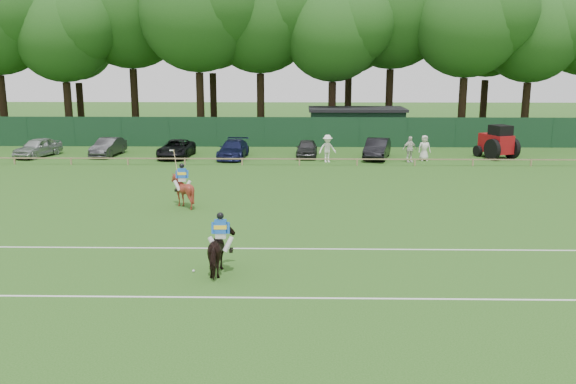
{
  "coord_description": "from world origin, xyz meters",
  "views": [
    {
      "loc": [
        1.03,
        -23.78,
        7.3
      ],
      "look_at": [
        0.5,
        3.0,
        1.4
      ],
      "focal_mm": 38.0,
      "sensor_mm": 36.0,
      "label": 1
    }
  ],
  "objects_px": {
    "spectator_mid": "(410,149)",
    "polo_ball": "(193,271)",
    "estate_black": "(377,149)",
    "horse_dark": "(221,251)",
    "sedan_grey": "(108,147)",
    "sedan_navy": "(233,149)",
    "spectator_left": "(327,149)",
    "sedan_silver": "(38,147)",
    "hatch_grey": "(307,148)",
    "spectator_right": "(424,148)",
    "suv_black": "(176,149)",
    "tractor": "(497,143)",
    "utility_shed": "(356,125)",
    "horse_chestnut": "(183,191)"
  },
  "relations": [
    {
      "from": "horse_chestnut",
      "to": "tractor",
      "type": "height_order",
      "value": "tractor"
    },
    {
      "from": "sedan_navy",
      "to": "utility_shed",
      "type": "relative_size",
      "value": 0.55
    },
    {
      "from": "estate_black",
      "to": "polo_ball",
      "type": "xyz_separation_m",
      "value": [
        -9.41,
        -24.77,
        -0.7
      ]
    },
    {
      "from": "utility_shed",
      "to": "tractor",
      "type": "xyz_separation_m",
      "value": [
        9.67,
        -8.65,
        -0.36
      ]
    },
    {
      "from": "spectator_left",
      "to": "spectator_mid",
      "type": "distance_m",
      "value": 5.87
    },
    {
      "from": "sedan_silver",
      "to": "spectator_right",
      "type": "relative_size",
      "value": 2.26
    },
    {
      "from": "estate_black",
      "to": "tractor",
      "type": "xyz_separation_m",
      "value": [
        8.92,
        0.29,
        0.44
      ]
    },
    {
      "from": "sedan_silver",
      "to": "hatch_grey",
      "type": "xyz_separation_m",
      "value": [
        20.32,
        0.27,
        -0.06
      ]
    },
    {
      "from": "sedan_navy",
      "to": "spectator_left",
      "type": "xyz_separation_m",
      "value": [
        6.92,
        -1.62,
        0.31
      ]
    },
    {
      "from": "estate_black",
      "to": "spectator_right",
      "type": "height_order",
      "value": "spectator_right"
    },
    {
      "from": "horse_dark",
      "to": "spectator_mid",
      "type": "xyz_separation_m",
      "value": [
        10.54,
        23.24,
        0.13
      ]
    },
    {
      "from": "horse_chestnut",
      "to": "sedan_silver",
      "type": "height_order",
      "value": "horse_chestnut"
    },
    {
      "from": "hatch_grey",
      "to": "spectator_mid",
      "type": "relative_size",
      "value": 2.04
    },
    {
      "from": "sedan_silver",
      "to": "tractor",
      "type": "bearing_deg",
      "value": 16.62
    },
    {
      "from": "spectator_left",
      "to": "sedan_silver",
      "type": "bearing_deg",
      "value": 158.18
    },
    {
      "from": "suv_black",
      "to": "utility_shed",
      "type": "xyz_separation_m",
      "value": [
        14.26,
        8.69,
        0.89
      ]
    },
    {
      "from": "sedan_silver",
      "to": "spectator_left",
      "type": "distance_m",
      "value": 21.87
    },
    {
      "from": "polo_ball",
      "to": "suv_black",
      "type": "bearing_deg",
      "value": 102.59
    },
    {
      "from": "sedan_grey",
      "to": "spectator_left",
      "type": "relative_size",
      "value": 2.08
    },
    {
      "from": "polo_ball",
      "to": "spectator_left",
      "type": "bearing_deg",
      "value": 76.21
    },
    {
      "from": "sedan_silver",
      "to": "spectator_right",
      "type": "bearing_deg",
      "value": 14.27
    },
    {
      "from": "spectator_right",
      "to": "utility_shed",
      "type": "height_order",
      "value": "utility_shed"
    },
    {
      "from": "horse_dark",
      "to": "suv_black",
      "type": "bearing_deg",
      "value": -77.28
    },
    {
      "from": "polo_ball",
      "to": "utility_shed",
      "type": "relative_size",
      "value": 0.01
    },
    {
      "from": "horse_chestnut",
      "to": "spectator_mid",
      "type": "distance_m",
      "value": 19.33
    },
    {
      "from": "hatch_grey",
      "to": "spectator_mid",
      "type": "xyz_separation_m",
      "value": [
        7.32,
        -2.23,
        0.28
      ]
    },
    {
      "from": "spectator_left",
      "to": "tractor",
      "type": "relative_size",
      "value": 0.57
    },
    {
      "from": "spectator_left",
      "to": "hatch_grey",
      "type": "bearing_deg",
      "value": 105.49
    },
    {
      "from": "utility_shed",
      "to": "horse_dark",
      "type": "bearing_deg",
      "value": -102.8
    },
    {
      "from": "horse_dark",
      "to": "sedan_grey",
      "type": "bearing_deg",
      "value": -67.14
    },
    {
      "from": "horse_dark",
      "to": "spectator_left",
      "type": "bearing_deg",
      "value": -103.38
    },
    {
      "from": "hatch_grey",
      "to": "spectator_right",
      "type": "xyz_separation_m",
      "value": [
        8.51,
        -1.51,
        0.28
      ]
    },
    {
      "from": "spectator_right",
      "to": "suv_black",
      "type": "bearing_deg",
      "value": 169.9
    },
    {
      "from": "spectator_right",
      "to": "spectator_mid",
      "type": "bearing_deg",
      "value": -155.26
    },
    {
      "from": "hatch_grey",
      "to": "spectator_left",
      "type": "xyz_separation_m",
      "value": [
        1.45,
        -2.32,
        0.34
      ]
    },
    {
      "from": "sedan_silver",
      "to": "utility_shed",
      "type": "height_order",
      "value": "utility_shed"
    },
    {
      "from": "hatch_grey",
      "to": "spectator_left",
      "type": "height_order",
      "value": "spectator_left"
    },
    {
      "from": "hatch_grey",
      "to": "spectator_right",
      "type": "height_order",
      "value": "spectator_right"
    },
    {
      "from": "sedan_grey",
      "to": "hatch_grey",
      "type": "relative_size",
      "value": 1.08
    },
    {
      "from": "sedan_navy",
      "to": "sedan_silver",
      "type": "bearing_deg",
      "value": -177.55
    },
    {
      "from": "spectator_mid",
      "to": "tractor",
      "type": "relative_size",
      "value": 0.54
    },
    {
      "from": "horse_dark",
      "to": "spectator_left",
      "type": "xyz_separation_m",
      "value": [
        4.67,
        23.15,
        0.18
      ]
    },
    {
      "from": "horse_dark",
      "to": "polo_ball",
      "type": "bearing_deg",
      "value": -6.31
    },
    {
      "from": "horse_dark",
      "to": "polo_ball",
      "type": "distance_m",
      "value": 1.25
    },
    {
      "from": "sedan_navy",
      "to": "polo_ball",
      "type": "distance_m",
      "value": 24.73
    },
    {
      "from": "horse_dark",
      "to": "hatch_grey",
      "type": "distance_m",
      "value": 25.67
    },
    {
      "from": "sedan_grey",
      "to": "sedan_navy",
      "type": "xyz_separation_m",
      "value": [
        9.69,
        -1.03,
        -0.0
      ]
    },
    {
      "from": "sedan_silver",
      "to": "polo_ball",
      "type": "relative_size",
      "value": 46.46
    },
    {
      "from": "spectator_mid",
      "to": "polo_ball",
      "type": "height_order",
      "value": "spectator_mid"
    },
    {
      "from": "sedan_navy",
      "to": "hatch_grey",
      "type": "distance_m",
      "value": 5.52
    }
  ]
}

